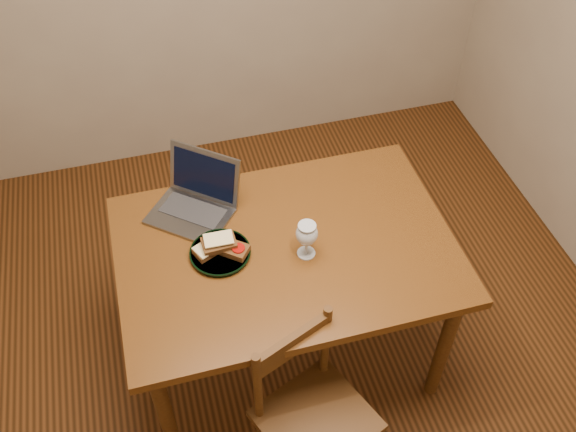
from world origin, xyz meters
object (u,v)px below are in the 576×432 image
object	(u,v)px
chair	(313,410)
laptop	(197,196)
table	(286,260)
milk_glass	(307,240)
plate	(220,253)

from	to	relation	value
chair	laptop	size ratio (longest dim) A/B	1.15
table	milk_glass	xyz separation A→B (m)	(0.07, -0.06, 0.17)
plate	laptop	distance (m)	0.28
milk_glass	chair	bearing A→B (deg)	-102.87
table	milk_glass	size ratio (longest dim) A/B	8.00
laptop	chair	bearing A→B (deg)	-33.93
table	plate	distance (m)	0.27
table	chair	size ratio (longest dim) A/B	2.66
laptop	plate	bearing A→B (deg)	-42.47
milk_glass	laptop	size ratio (longest dim) A/B	0.38
milk_glass	table	bearing A→B (deg)	139.75
chair	milk_glass	xyz separation A→B (m)	(0.11, 0.48, 0.38)
table	laptop	distance (m)	0.44
chair	plate	size ratio (longest dim) A/B	2.08
plate	milk_glass	distance (m)	0.34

